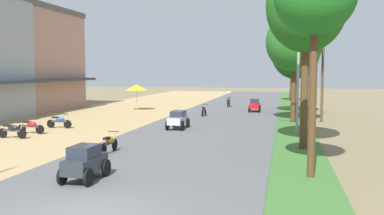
{
  "coord_description": "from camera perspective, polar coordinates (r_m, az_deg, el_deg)",
  "views": [
    {
      "loc": [
        4.99,
        -9.5,
        3.83
      ],
      "look_at": [
        -0.69,
        15.98,
        1.57
      ],
      "focal_mm": 38.73,
      "sensor_mm": 36.0,
      "label": 1
    }
  ],
  "objects": [
    {
      "name": "shophouse_mid",
      "position": [
        44.67,
        -21.56,
        6.17
      ],
      "size": [
        8.64,
        9.97,
        10.1
      ],
      "color": "tan",
      "rests_on": "ground"
    },
    {
      "name": "parked_motorbike_second",
      "position": [
        25.58,
        -23.49,
        -2.83
      ],
      "size": [
        1.8,
        0.54,
        0.94
      ],
      "color": "black",
      "rests_on": "dirt_shoulder"
    },
    {
      "name": "parked_motorbike_third",
      "position": [
        27.04,
        -21.28,
        -2.36
      ],
      "size": [
        1.8,
        0.54,
        0.94
      ],
      "color": "black",
      "rests_on": "dirt_shoulder"
    },
    {
      "name": "parked_motorbike_fourth",
      "position": [
        29.11,
        -17.78,
        -1.76
      ],
      "size": [
        1.8,
        0.54,
        0.94
      ],
      "color": "black",
      "rests_on": "dirt_shoulder"
    },
    {
      "name": "vendor_umbrella",
      "position": [
        40.98,
        -7.64,
        2.77
      ],
      "size": [
        2.2,
        2.2,
        2.52
      ],
      "color": "#99999E",
      "rests_on": "dirt_shoulder"
    },
    {
      "name": "median_tree_second",
      "position": [
        21.09,
        15.47,
        13.27
      ],
      "size": [
        3.84,
        3.84,
        9.18
      ],
      "color": "#4C351E",
      "rests_on": "median_strip"
    },
    {
      "name": "median_tree_third",
      "position": [
        31.83,
        13.91,
        8.72
      ],
      "size": [
        4.18,
        4.18,
        8.19
      ],
      "color": "#4C351E",
      "rests_on": "median_strip"
    },
    {
      "name": "median_tree_fourth",
      "position": [
        39.1,
        14.05,
        7.28
      ],
      "size": [
        4.33,
        4.33,
        7.87
      ],
      "color": "#4C351E",
      "rests_on": "median_strip"
    },
    {
      "name": "median_tree_fifth",
      "position": [
        54.56,
        13.6,
        6.62
      ],
      "size": [
        3.55,
        3.55,
        7.41
      ],
      "color": "#4C351E",
      "rests_on": "median_strip"
    },
    {
      "name": "streetlamp_near",
      "position": [
        26.06,
        14.44,
        6.19
      ],
      "size": [
        3.16,
        0.2,
        7.63
      ],
      "color": "gray",
      "rests_on": "median_strip"
    },
    {
      "name": "streetlamp_mid",
      "position": [
        47.44,
        13.62,
        5.85
      ],
      "size": [
        3.16,
        0.2,
        8.08
      ],
      "color": "gray",
      "rests_on": "median_strip"
    },
    {
      "name": "streetlamp_far",
      "position": [
        60.97,
        13.39,
        5.39
      ],
      "size": [
        3.16,
        0.2,
        7.6
      ],
      "color": "gray",
      "rests_on": "median_strip"
    },
    {
      "name": "utility_pole_near",
      "position": [
        33.23,
        17.6,
        6.67
      ],
      "size": [
        1.8,
        0.2,
        9.55
      ],
      "color": "brown",
      "rests_on": "ground"
    },
    {
      "name": "car_hatchback_charcoal",
      "position": [
        14.85,
        -14.53,
        -7.19
      ],
      "size": [
        1.04,
        2.0,
        1.23
      ],
      "color": "#282D33",
      "rests_on": "road_strip"
    },
    {
      "name": "car_sedan_silver",
      "position": [
        27.29,
        -1.94,
        -1.56
      ],
      "size": [
        1.1,
        2.26,
        1.19
      ],
      "color": "#B7BCC1",
      "rests_on": "road_strip"
    },
    {
      "name": "car_hatchback_red",
      "position": [
        39.35,
        8.62,
        0.39
      ],
      "size": [
        1.04,
        2.0,
        1.23
      ],
      "color": "red",
      "rests_on": "road_strip"
    },
    {
      "name": "motorbike_ahead_second",
      "position": [
        19.65,
        -11.29,
        -4.69
      ],
      "size": [
        0.54,
        1.8,
        0.94
      ],
      "color": "black",
      "rests_on": "road_strip"
    },
    {
      "name": "motorbike_ahead_third",
      "position": [
        35.32,
        1.66,
        -0.35
      ],
      "size": [
        0.54,
        1.8,
        0.94
      ],
      "color": "black",
      "rests_on": "road_strip"
    },
    {
      "name": "motorbike_ahead_fourth",
      "position": [
        44.52,
        5.05,
        1.09
      ],
      "size": [
        0.54,
        1.8,
        1.66
      ],
      "color": "black",
      "rests_on": "road_strip"
    }
  ]
}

